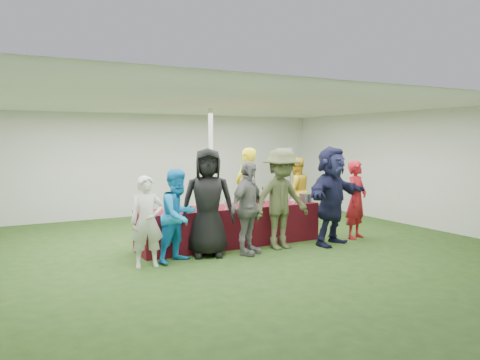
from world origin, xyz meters
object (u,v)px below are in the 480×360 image
wine_list_sign (284,166)px  staff_back (296,191)px  customer_2 (208,202)px  customer_1 (178,216)px  customer_3 (248,208)px  dump_bucket (305,198)px  serving_table (231,226)px  customer_6 (356,200)px  customer_4 (281,199)px  staff_pourer (247,190)px  customer_5 (332,196)px  customer_0 (147,222)px

wine_list_sign → staff_back: wine_list_sign is taller
customer_2 → customer_1: bearing=-148.6°
customer_1 → customer_3: customer_3 is taller
dump_bucket → customer_1: 2.96m
customer_3 → customer_2: bearing=130.6°
serving_table → customer_6: 2.67m
customer_3 → customer_4: 0.77m
staff_pourer → staff_back: 1.47m
staff_back → staff_pourer: bearing=12.9°
serving_table → dump_bucket: (1.60, -0.22, 0.46)m
customer_6 → staff_pourer: bearing=109.7°
dump_bucket → staff_pourer: 1.44m
wine_list_sign → customer_6: wine_list_sign is taller
wine_list_sign → staff_pourer: bearing=-142.1°
staff_pourer → customer_5: (0.78, -1.94, 0.03)m
staff_pourer → customer_6: (1.60, -1.74, -0.12)m
staff_pourer → customer_4: 1.78m
serving_table → customer_3: (-0.08, -0.79, 0.45)m
staff_back → customer_5: (-0.67, -2.13, 0.15)m
wine_list_sign → staff_back: size_ratio=1.13×
customer_4 → customer_1: bearing=174.1°
dump_bucket → customer_0: size_ratio=0.18×
customer_5 → customer_6: size_ratio=1.19×
customer_2 → customer_4: bearing=14.2°
staff_back → customer_2: size_ratio=0.85×
staff_pourer → customer_6: 2.36m
staff_pourer → customer_5: bearing=88.0°
staff_back → customer_0: size_ratio=1.09×
staff_back → customer_6: size_ratio=1.00×
dump_bucket → customer_6: size_ratio=0.17×
staff_back → customer_2: (-3.13, -1.80, 0.14)m
staff_back → customer_1: 4.18m
staff_pourer → customer_3: staff_pourer is taller
staff_back → customer_1: (-3.72, -1.92, -0.02)m
serving_table → wine_list_sign: 4.15m
customer_0 → customer_1: customer_1 is taller
staff_back → customer_3: customer_3 is taller
customer_2 → staff_pourer: bearing=64.1°
customer_0 → customer_2: 1.18m
staff_pourer → customer_5: 2.09m
customer_4 → customer_5: (1.04, -0.18, 0.02)m
serving_table → staff_back: staff_back is taller
dump_bucket → customer_1: size_ratio=0.17×
staff_back → customer_1: staff_back is taller
customer_0 → customer_2: (1.14, 0.18, 0.21)m
serving_table → staff_pourer: size_ratio=1.95×
customer_4 → customer_2: bearing=169.0°
customer_3 → serving_table: bearing=54.4°
staff_back → customer_5: bearing=78.0°
serving_table → staff_back: (2.39, 1.24, 0.42)m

